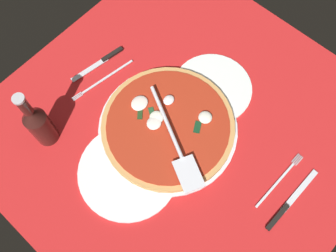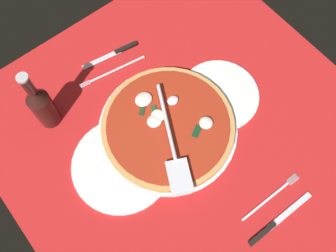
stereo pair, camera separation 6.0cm
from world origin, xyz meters
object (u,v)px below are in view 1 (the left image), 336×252
Objects in this scene: dinner_plate_left at (128,172)px; pizza_server at (175,141)px; dinner_plate_right at (212,88)px; pizza at (168,126)px; place_setting_near at (283,193)px; beer_bottle at (39,124)px; place_setting_far at (103,70)px.

pizza_server is at bearing -18.74° from dinner_plate_left.
dinner_plate_right is 17.20cm from pizza.
pizza is 33.50cm from place_setting_near.
dinner_plate_left is 24.87cm from beer_bottle.
pizza_server is at bearing -169.56° from dinner_plate_right.
dinner_plate_right is 46.63cm from beer_bottle.
place_setting_far is (-5.31, 58.44, 0.01)cm from place_setting_near.
dinner_plate_left is at bearing 178.85° from dinner_plate_right.
place_setting_near is at bearing -109.08° from dinner_plate_right.
dinner_plate_left is at bearing 125.73° from place_setting_near.
place_setting_near is at bearing -56.19° from dinner_plate_left.
pizza is at bearing 176.83° from pizza_server.
pizza is 1.67× the size of place_setting_far.
pizza_server is (12.73, -4.32, 4.21)cm from dinner_plate_left.
pizza_server reaches higher than place_setting_near.
beer_bottle is at bearing 119.63° from place_setting_near.
beer_bottle reaches higher than pizza_server.
dinner_plate_left is at bearing -72.43° from beer_bottle.
place_setting_far is 25.13cm from beer_bottle.
pizza is at bearing -44.00° from beer_bottle.
beer_bottle is (-7.10, 22.41, 8.12)cm from dinner_plate_left.
pizza_server is 29.72cm from place_setting_near.
dinner_plate_right is 33.51cm from place_setting_near.
pizza_server reaches higher than pizza.
dinner_plate_right is (32.61, -0.65, 0.00)cm from dinner_plate_left.
dinner_plate_right is at bearing -30.16° from beer_bottle.
dinner_plate_right is 1.05× the size of place_setting_far.
place_setting_near is 62.38cm from beer_bottle.
pizza_server is 30.95cm from place_setting_far.
beer_bottle reaches higher than dinner_plate_left.
pizza_server is (-19.88, -3.66, 4.21)cm from dinner_plate_right.
beer_bottle is (-19.83, 26.73, 3.91)cm from pizza_server.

